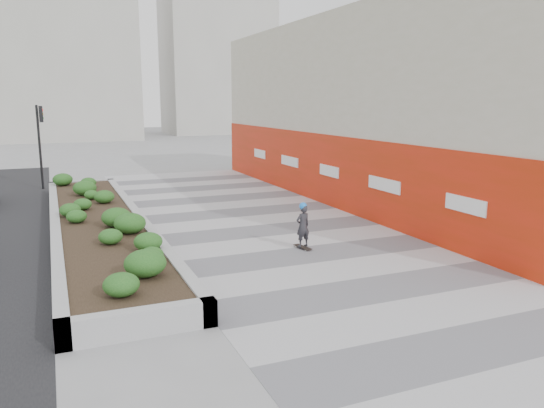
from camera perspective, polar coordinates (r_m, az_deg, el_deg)
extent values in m
plane|color=gray|center=(14.05, 7.64, -7.31)|extent=(160.00, 160.00, 0.00)
cube|color=#A8A8AD|center=(16.59, 2.41, -4.33)|extent=(8.00, 36.00, 0.01)
cube|color=#BDB6A2|center=(24.70, 11.48, 9.90)|extent=(6.00, 24.00, 8.00)
cube|color=red|center=(23.34, 5.15, 3.87)|extent=(0.12, 24.00, 3.00)
cube|color=#9E9EA0|center=(10.55, -14.08, -12.32)|extent=(3.00, 0.30, 0.55)
cube|color=#9E9EA0|center=(27.67, -19.73, 1.82)|extent=(3.00, 0.30, 0.55)
cube|color=#9E9EA0|center=(18.93, -22.27, -2.38)|extent=(0.30, 18.00, 0.55)
cube|color=#9E9EA0|center=(19.11, -14.16, -1.76)|extent=(0.30, 18.00, 0.55)
cube|color=#2D2116|center=(18.98, -18.19, -2.15)|extent=(2.40, 17.40, 0.50)
cylinder|color=black|center=(29.07, -23.70, 5.58)|extent=(0.12, 0.12, 4.20)
cube|color=black|center=(28.98, -23.60, 8.85)|extent=(0.18, 0.28, 0.80)
cube|color=#ADAAA3|center=(66.73, -21.84, 15.10)|extent=(16.00, 12.00, 20.00)
cube|color=#ADAAA3|center=(75.11, -5.94, 16.80)|extent=(14.00, 10.00, 24.00)
cylinder|color=#595654|center=(16.80, 3.96, -4.15)|extent=(0.44, 0.44, 0.01)
cube|color=black|center=(16.06, 3.31, -4.63)|extent=(0.32, 0.74, 0.02)
imported|color=#2B2A30|center=(15.90, 3.34, -2.36)|extent=(0.52, 0.40, 1.29)
sphere|color=#1C7DF0|center=(15.77, 3.36, -0.23)|extent=(0.23, 0.23, 0.23)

